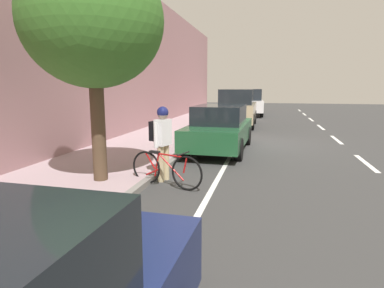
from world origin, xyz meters
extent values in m
plane|color=#363636|center=(0.00, 0.00, 0.00)|extent=(62.33, 62.33, 0.00)
cube|color=#A98F96|center=(3.88, 0.00, 0.06)|extent=(3.29, 38.96, 0.13)
cube|color=gray|center=(2.15, 0.00, 0.06)|extent=(0.16, 38.96, 0.13)
cube|color=white|center=(-3.17, -18.38, 0.00)|extent=(0.14, 2.20, 0.01)
cube|color=white|center=(-3.17, -14.18, 0.00)|extent=(0.14, 2.20, 0.01)
cube|color=white|center=(-3.17, -9.98, 0.00)|extent=(0.14, 2.20, 0.01)
cube|color=white|center=(-3.17, -5.78, 0.00)|extent=(0.14, 2.20, 0.01)
cube|color=white|center=(-3.17, -1.58, 0.00)|extent=(0.14, 2.20, 0.01)
cube|color=white|center=(-3.17, 2.62, 0.00)|extent=(0.14, 2.20, 0.01)
cube|color=white|center=(0.68, 0.00, 0.00)|extent=(0.12, 38.96, 0.01)
cube|color=#A2757A|center=(5.77, 0.00, 3.37)|extent=(0.50, 38.96, 6.74)
cube|color=white|center=(1.03, -12.47, 0.75)|extent=(2.31, 5.42, 0.80)
cube|color=black|center=(0.97, -11.54, 1.55)|extent=(1.82, 1.61, 0.80)
cube|color=white|center=(1.11, -13.66, 1.21)|extent=(2.04, 2.77, 0.12)
cylinder|color=black|center=(1.82, -10.77, 0.40)|extent=(0.27, 0.81, 0.80)
cylinder|color=black|center=(0.02, -10.89, 0.40)|extent=(0.27, 0.81, 0.80)
cylinder|color=black|center=(2.04, -14.04, 0.40)|extent=(0.27, 0.81, 0.80)
cylinder|color=black|center=(0.24, -14.17, 0.40)|extent=(0.27, 0.81, 0.80)
cube|color=tan|center=(1.23, -5.29, 0.78)|extent=(1.93, 4.71, 0.90)
cube|color=black|center=(1.23, -5.29, 1.61)|extent=(1.69, 3.11, 0.76)
cylinder|color=black|center=(2.09, -3.83, 0.38)|extent=(0.23, 0.76, 0.76)
cylinder|color=black|center=(0.34, -3.84, 0.38)|extent=(0.23, 0.76, 0.76)
cylinder|color=black|center=(2.11, -6.74, 0.38)|extent=(0.23, 0.76, 0.76)
cylinder|color=black|center=(0.36, -6.75, 0.38)|extent=(0.23, 0.76, 0.76)
cube|color=#1E512D|center=(1.15, 1.73, 0.60)|extent=(1.89, 4.45, 0.64)
cube|color=black|center=(1.15, 1.73, 1.22)|extent=(1.61, 2.15, 0.60)
cylinder|color=black|center=(2.00, 3.06, 0.33)|extent=(0.24, 0.67, 0.66)
cylinder|color=black|center=(0.38, 3.11, 0.33)|extent=(0.24, 0.67, 0.66)
cylinder|color=black|center=(1.92, 0.34, 0.33)|extent=(0.24, 0.67, 0.66)
cylinder|color=black|center=(0.30, 0.39, 0.33)|extent=(0.24, 0.67, 0.66)
torus|color=black|center=(1.18, 6.15, 0.37)|extent=(0.72, 0.24, 0.74)
torus|color=black|center=(2.18, 5.87, 0.37)|extent=(0.72, 0.24, 0.74)
cylinder|color=#A51414|center=(1.56, 6.05, 0.46)|extent=(0.63, 0.21, 0.54)
cylinder|color=#A51414|center=(1.91, 5.95, 0.45)|extent=(0.14, 0.07, 0.50)
cylinder|color=#A51414|center=(1.61, 6.03, 0.71)|extent=(0.71, 0.23, 0.05)
cylinder|color=#A51414|center=(2.02, 5.92, 0.29)|extent=(0.35, 0.13, 0.20)
cylinder|color=#A51414|center=(2.07, 5.90, 0.53)|extent=(0.26, 0.11, 0.35)
cylinder|color=#A51414|center=(1.22, 6.14, 0.54)|extent=(0.12, 0.07, 0.36)
cube|color=black|center=(1.96, 5.93, 0.74)|extent=(0.26, 0.16, 0.05)
cylinder|color=black|center=(1.26, 6.13, 0.78)|extent=(0.15, 0.45, 0.03)
cylinder|color=#C6B284|center=(1.91, 5.66, 0.41)|extent=(0.15, 0.15, 0.83)
cylinder|color=#C6B284|center=(1.85, 5.47, 0.41)|extent=(0.15, 0.15, 0.83)
cube|color=white|center=(1.88, 5.56, 1.12)|extent=(0.34, 0.43, 0.59)
cylinder|color=white|center=(1.96, 5.81, 1.09)|extent=(0.10, 0.10, 0.56)
cylinder|color=white|center=(1.80, 5.31, 1.09)|extent=(0.10, 0.10, 0.56)
sphere|color=gray|center=(1.88, 5.56, 1.53)|extent=(0.23, 0.23, 0.23)
sphere|color=navy|center=(1.88, 5.56, 1.57)|extent=(0.26, 0.26, 0.26)
cube|color=black|center=(2.07, 5.50, 1.14)|extent=(0.26, 0.34, 0.44)
cylinder|color=#4D3927|center=(3.11, 6.22, 1.40)|extent=(0.30, 0.30, 2.53)
ellipsoid|color=#386B26|center=(3.11, 6.22, 3.45)|extent=(2.87, 2.87, 2.72)
camera|label=1|loc=(-0.40, 12.48, 2.14)|focal=30.48mm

